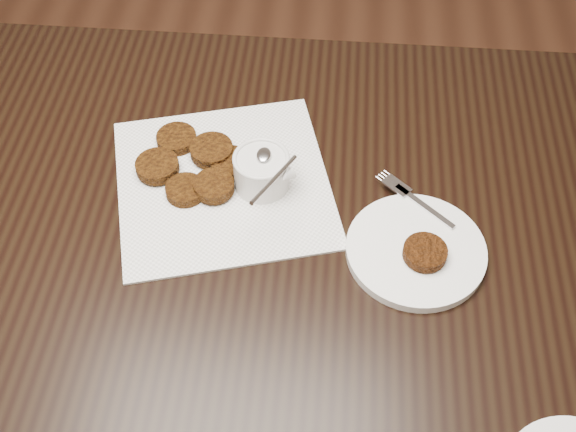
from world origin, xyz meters
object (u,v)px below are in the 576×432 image
Objects in this scene: sauce_ramekin at (261,157)px; plate_with_patty at (416,247)px; napkin at (223,183)px; table at (229,338)px.

sauce_ramekin is 0.59× the size of plate_with_patty.
napkin is 0.09m from sauce_ramekin.
plate_with_patty is (0.31, -0.04, 0.39)m from table.
sauce_ramekin is 0.27m from plate_with_patty.
table is 0.45m from sauce_ramekin.
napkin is 2.71× the size of sauce_ramekin.
table is 4.25× the size of napkin.
plate_with_patty reaches higher than table.
napkin is at bearing 86.27° from table.
napkin is at bearing -178.69° from sauce_ramekin.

